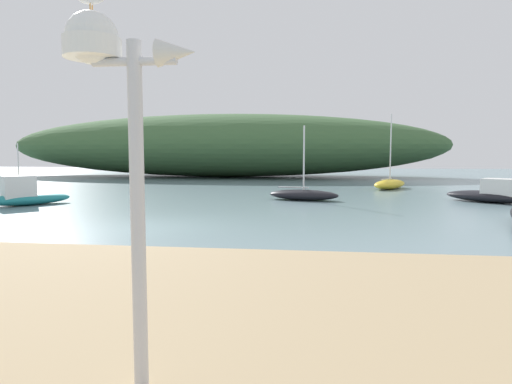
# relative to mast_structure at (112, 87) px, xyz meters

# --- Properties ---
(ground_plane) EXTENTS (120.00, 120.00, 0.00)m
(ground_plane) POSITION_rel_mast_structure_xyz_m (-3.22, 9.03, -2.73)
(ground_plane) COLOR gray
(distant_hill) EXTENTS (44.35, 14.61, 6.22)m
(distant_hill) POSITION_rel_mast_structure_xyz_m (-7.42, 40.05, 0.38)
(distant_hill) COLOR #3D6038
(distant_hill) RESTS_ON ground
(mast_structure) EXTENTS (1.09, 0.46, 3.13)m
(mast_structure) POSITION_rel_mast_structure_xyz_m (0.00, 0.00, 0.00)
(mast_structure) COLOR silver
(mast_structure) RESTS_ON beach_sand
(sailboat_outer_mooring) EXTENTS (3.58, 2.01, 3.57)m
(sailboat_outer_mooring) POSITION_rel_mast_structure_xyz_m (1.22, 17.60, -2.46)
(sailboat_outer_mooring) COLOR black
(sailboat_outer_mooring) RESTS_ON ground
(motorboat_near_shore) EXTENTS (4.03, 3.60, 1.10)m
(motorboat_near_shore) POSITION_rel_mast_structure_xyz_m (9.89, 17.70, -2.34)
(motorboat_near_shore) COLOR black
(motorboat_near_shore) RESTS_ON ground
(sailboat_off_point) EXTENTS (2.81, 1.21, 2.96)m
(sailboat_off_point) POSITION_rel_mast_structure_xyz_m (-18.08, 23.70, -2.35)
(sailboat_off_point) COLOR gold
(sailboat_off_point) RESTS_ON ground
(sailboat_west_reach) EXTENTS (3.12, 3.95, 4.76)m
(sailboat_west_reach) POSITION_rel_mast_structure_xyz_m (6.55, 25.27, -2.41)
(sailboat_west_reach) COLOR gold
(sailboat_west_reach) RESTS_ON ground
(motorboat_by_sandbar) EXTENTS (3.20, 3.45, 1.29)m
(motorboat_by_sandbar) POSITION_rel_mast_structure_xyz_m (-10.72, 13.89, -2.28)
(motorboat_by_sandbar) COLOR teal
(motorboat_by_sandbar) RESTS_ON ground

